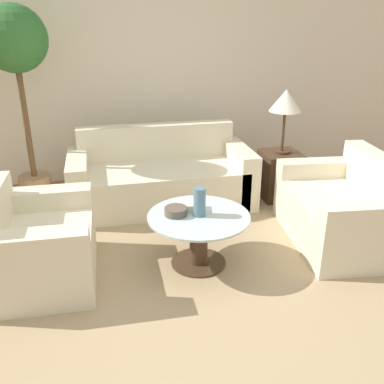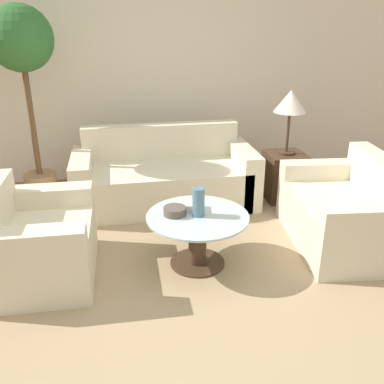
% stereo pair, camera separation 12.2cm
% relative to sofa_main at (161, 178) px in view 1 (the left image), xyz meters
% --- Properties ---
extents(ground_plane, '(14.00, 14.00, 0.00)m').
position_rel_sofa_main_xyz_m(ground_plane, '(0.08, -1.90, -0.28)').
color(ground_plane, '#8E603D').
extents(wall_back, '(10.00, 0.06, 2.60)m').
position_rel_sofa_main_xyz_m(wall_back, '(0.08, 0.94, 1.02)').
color(wall_back, beige).
rests_on(wall_back, ground_plane).
extents(rug, '(3.68, 3.53, 0.01)m').
position_rel_sofa_main_xyz_m(rug, '(0.11, -1.34, -0.27)').
color(rug, tan).
rests_on(rug, ground_plane).
extents(sofa_main, '(1.93, 0.87, 0.81)m').
position_rel_sofa_main_xyz_m(sofa_main, '(0.00, 0.00, 0.00)').
color(sofa_main, beige).
rests_on(sofa_main, ground_plane).
extents(armchair, '(0.82, 1.01, 0.78)m').
position_rel_sofa_main_xyz_m(armchair, '(-1.19, -1.28, 0.00)').
color(armchair, beige).
rests_on(armchair, ground_plane).
extents(loveseat, '(0.95, 1.34, 0.80)m').
position_rel_sofa_main_xyz_m(loveseat, '(1.51, -1.22, 0.00)').
color(loveseat, beige).
rests_on(loveseat, ground_plane).
extents(coffee_table, '(0.83, 0.83, 0.45)m').
position_rel_sofa_main_xyz_m(coffee_table, '(0.11, -1.34, 0.01)').
color(coffee_table, '#422D1E').
rests_on(coffee_table, ground_plane).
extents(side_table, '(0.41, 0.41, 0.53)m').
position_rel_sofa_main_xyz_m(side_table, '(1.32, -0.16, -0.01)').
color(side_table, '#422D1E').
rests_on(side_table, ground_plane).
extents(table_lamp, '(0.34, 0.34, 0.69)m').
position_rel_sofa_main_xyz_m(table_lamp, '(1.32, -0.16, 0.80)').
color(table_lamp, '#422D1E').
rests_on(table_lamp, side_table).
extents(potted_plant, '(0.65, 0.65, 2.05)m').
position_rel_sofa_main_xyz_m(potted_plant, '(-1.34, 0.25, 1.24)').
color(potted_plant, '#93704C').
rests_on(potted_plant, ground_plane).
extents(vase, '(0.10, 0.10, 0.23)m').
position_rel_sofa_main_xyz_m(vase, '(0.11, -1.34, 0.29)').
color(vase, slate).
rests_on(vase, coffee_table).
extents(bowl, '(0.18, 0.18, 0.06)m').
position_rel_sofa_main_xyz_m(bowl, '(-0.07, -1.30, 0.21)').
color(bowl, brown).
rests_on(bowl, coffee_table).
extents(book_stack, '(0.23, 0.17, 0.06)m').
position_rel_sofa_main_xyz_m(book_stack, '(0.06, -1.22, 0.20)').
color(book_stack, beige).
rests_on(book_stack, coffee_table).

